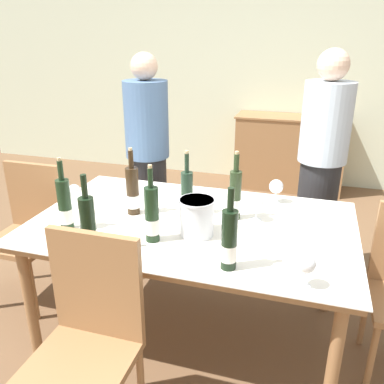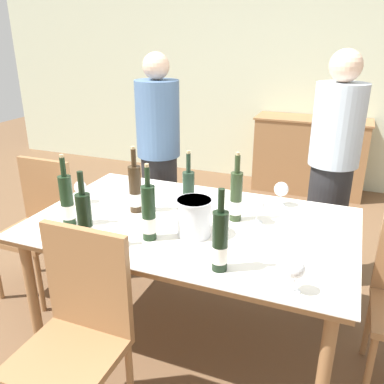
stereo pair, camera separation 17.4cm
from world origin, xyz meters
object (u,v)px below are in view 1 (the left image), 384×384
wine_bottle_1 (152,216)px  wine_glass_3 (276,187)px  wine_bottle_0 (65,206)px  wine_glass_1 (306,265)px  wine_glass_0 (256,205)px  sideboard_cabinet (289,153)px  dining_table (192,232)px  wine_bottle_4 (187,194)px  wine_bottle_5 (133,192)px  wine_bottle_3 (88,226)px  chair_left_end (29,224)px  chair_near_front (88,332)px  wine_bottle_2 (235,196)px  wine_bottle_6 (229,241)px  person_host (148,162)px  ice_bucket (197,216)px  wine_glass_2 (74,191)px  person_guest_left (320,172)px

wine_bottle_1 → wine_glass_3: size_ratio=2.70×
wine_bottle_0 → wine_glass_1: (1.24, -0.18, -0.03)m
wine_glass_0 → wine_glass_3: bearing=75.3°
sideboard_cabinet → dining_table: 2.78m
wine_bottle_4 → wine_bottle_5: (-0.30, -0.08, 0.01)m
wine_bottle_3 → chair_left_end: size_ratio=0.42×
wine_bottle_1 → chair_near_front: size_ratio=0.41×
wine_glass_1 → chair_left_end: size_ratio=0.16×
wine_bottle_2 → wine_bottle_6: size_ratio=1.03×
wine_bottle_6 → person_host: 1.52m
wine_bottle_0 → wine_glass_3: size_ratio=2.69×
wine_bottle_1 → chair_near_front: 0.62m
ice_bucket → chair_left_end: (-1.25, 0.23, -0.33)m
wine_glass_2 → wine_bottle_0: bearing=-66.1°
wine_glass_0 → person_host: 1.17m
sideboard_cabinet → person_host: size_ratio=0.77×
wine_bottle_4 → wine_bottle_2: bearing=4.9°
ice_bucket → person_guest_left: (0.61, 1.02, -0.03)m
wine_glass_0 → wine_glass_2: (-1.08, -0.11, -0.00)m
sideboard_cabinet → wine_bottle_3: bearing=-102.8°
wine_bottle_6 → person_guest_left: size_ratio=0.23×
wine_glass_2 → wine_bottle_1: bearing=-23.8°
ice_bucket → wine_bottle_4: bearing=118.5°
wine_bottle_4 → wine_glass_3: wine_bottle_4 is taller
ice_bucket → wine_bottle_5: bearing=160.3°
wine_bottle_0 → wine_bottle_3: bearing=-36.4°
wine_bottle_1 → chair_left_end: bearing=161.6°
wine_bottle_1 → wine_glass_0: size_ratio=2.83×
chair_left_end → wine_glass_1: bearing=-16.8°
wine_glass_1 → wine_glass_2: wine_glass_1 is taller
sideboard_cabinet → wine_glass_3: (0.06, -2.33, 0.43)m
wine_glass_0 → ice_bucket: bearing=-135.9°
wine_bottle_6 → wine_bottle_5: bearing=147.3°
wine_bottle_5 → chair_left_end: (-0.82, 0.07, -0.36)m
wine_bottle_0 → chair_left_end: bearing=147.1°
wine_glass_0 → chair_left_end: bearing=-178.7°
wine_bottle_5 → wine_bottle_6: bearing=-32.7°
wine_bottle_6 → wine_glass_3: wine_bottle_6 is taller
ice_bucket → wine_bottle_0: 0.70m
ice_bucket → wine_glass_3: size_ratio=1.33×
ice_bucket → wine_glass_3: bearing=58.2°
wine_bottle_3 → person_host: (-0.23, 1.27, -0.08)m
wine_bottle_2 → person_guest_left: (0.46, 0.77, -0.06)m
chair_left_end → person_guest_left: (1.86, 0.79, 0.30)m
sideboard_cabinet → wine_bottle_0: wine_bottle_0 is taller
wine_bottle_4 → wine_glass_1: (0.69, -0.55, -0.02)m
wine_bottle_5 → person_guest_left: (1.04, 0.87, -0.06)m
wine_bottle_5 → chair_near_front: wine_bottle_5 is taller
dining_table → wine_bottle_2: (0.22, 0.12, 0.20)m
wine_bottle_5 → wine_bottle_6: (0.66, -0.42, 0.00)m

